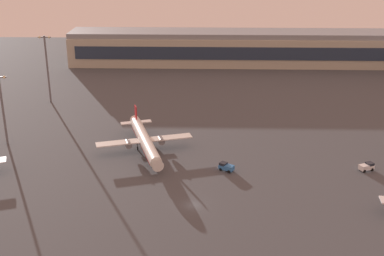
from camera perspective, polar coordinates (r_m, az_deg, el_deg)
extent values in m
plane|color=#424449|center=(125.32, 0.12, -8.61)|extent=(416.00, 416.00, 0.00)
cube|color=#B2AD99|center=(259.16, 8.51, 8.60)|extent=(195.94, 22.00, 14.00)
cube|color=#263347|center=(248.16, 8.81, 8.20)|extent=(188.10, 0.40, 6.16)
cube|color=gray|center=(257.54, 8.61, 10.38)|extent=(195.94, 19.80, 2.40)
cylinder|color=silver|center=(153.05, -5.27, -1.42)|extent=(12.92, 32.19, 3.44)
cone|color=silver|center=(137.39, -3.92, -4.10)|extent=(3.77, 3.04, 3.27)
cone|color=silver|center=(169.21, -6.37, 0.78)|extent=(3.71, 3.34, 3.10)
cube|color=silver|center=(153.94, -5.33, -1.36)|extent=(28.78, 12.03, 0.32)
cube|color=silver|center=(167.55, -6.28, 0.64)|extent=(10.17, 5.02, 0.32)
cube|color=red|center=(166.36, -6.30, 1.50)|extent=(1.12, 2.85, 5.89)
cylinder|color=slate|center=(155.05, -3.51, -1.39)|extent=(2.87, 3.71, 1.99)
cylinder|color=slate|center=(153.48, -7.15, -1.76)|extent=(2.87, 3.71, 1.99)
cube|color=red|center=(153.41, -5.26, -1.75)|extent=(11.82, 29.60, 0.33)
cylinder|color=#333338|center=(144.27, -4.48, -3.54)|extent=(0.25, 0.25, 3.22)
cylinder|color=black|center=(144.94, -4.46, -4.12)|extent=(0.64, 1.06, 1.00)
cylinder|color=#333338|center=(156.05, -4.69, -1.58)|extent=(0.25, 0.25, 3.22)
cylinder|color=black|center=(156.68, -4.67, -2.13)|extent=(0.64, 1.06, 1.00)
cylinder|color=#333338|center=(155.43, -6.13, -1.73)|extent=(0.25, 0.25, 3.22)
cylinder|color=black|center=(156.05, -6.11, -2.28)|extent=(0.64, 1.06, 1.00)
cube|color=#3372BF|center=(142.51, 3.52, -4.33)|extent=(2.85, 2.82, 1.10)
cube|color=#1E232D|center=(142.13, 3.53, -4.00)|extent=(2.55, 2.55, 0.70)
cube|color=#3372BF|center=(141.59, 4.18, -4.46)|extent=(3.06, 2.92, 1.40)
cylinder|color=black|center=(142.23, 3.24, -4.63)|extent=(0.92, 0.74, 0.90)
cylinder|color=black|center=(143.54, 3.59, -4.38)|extent=(0.92, 0.74, 0.90)
cylinder|color=black|center=(141.00, 4.17, -4.89)|extent=(0.92, 0.74, 0.90)
cylinder|color=black|center=(142.33, 4.52, -4.64)|extent=(0.92, 0.74, 0.90)
cube|color=white|center=(150.56, 19.22, -4.10)|extent=(2.74, 2.69, 1.10)
cube|color=#1E232D|center=(150.19, 19.26, -3.79)|extent=(2.45, 2.44, 0.70)
cube|color=white|center=(149.30, 18.68, -4.19)|extent=(2.98, 2.74, 1.40)
cylinder|color=black|center=(151.53, 19.07, -4.15)|extent=(0.94, 0.65, 0.90)
cylinder|color=black|center=(150.41, 19.49, -4.40)|extent=(0.94, 0.65, 0.90)
cylinder|color=black|center=(149.84, 18.29, -4.34)|extent=(0.94, 0.65, 0.90)
cylinder|color=black|center=(148.71, 18.71, -4.59)|extent=(0.94, 0.65, 0.90)
cylinder|color=slate|center=(203.13, -15.85, 6.31)|extent=(0.70, 0.70, 25.98)
cube|color=slate|center=(200.50, -16.20, 9.73)|extent=(4.80, 0.40, 0.40)
sphere|color=#F9EAB2|center=(201.04, -16.70, 9.71)|extent=(0.90, 0.90, 0.90)
sphere|color=#F9EAB2|center=(199.96, -15.70, 9.75)|extent=(0.90, 0.90, 0.90)
cylinder|color=slate|center=(166.11, -20.38, 1.86)|extent=(0.70, 0.70, 22.20)
sphere|color=#F9EAB2|center=(162.52, -20.26, 5.36)|extent=(0.90, 0.90, 0.90)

